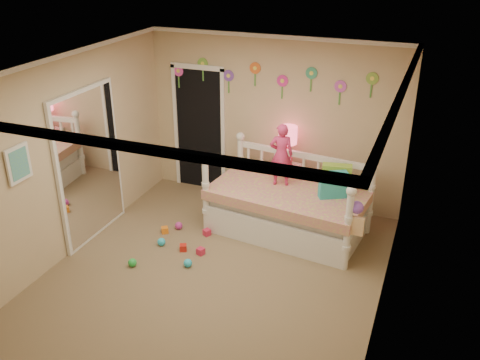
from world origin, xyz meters
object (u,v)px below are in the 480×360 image
at_px(nightstand, 286,186).
at_px(table_lamp, 288,140).
at_px(daybed, 288,194).
at_px(child, 281,155).

height_order(nightstand, table_lamp, table_lamp).
bearing_deg(nightstand, table_lamp, 0.00).
relative_size(daybed, nightstand, 3.06).
xyz_separation_m(daybed, child, (-0.16, 0.14, 0.52)).
distance_m(child, nightstand, 0.95).
bearing_deg(nightstand, child, -73.90).
bearing_deg(child, table_lamp, -98.92).
bearing_deg(nightstand, daybed, -63.41).
bearing_deg(daybed, table_lamp, 115.18).
xyz_separation_m(nightstand, table_lamp, (0.00, 0.00, 0.76)).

